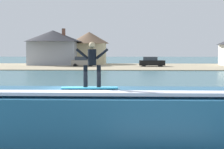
{
  "coord_description": "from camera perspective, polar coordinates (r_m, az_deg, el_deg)",
  "views": [
    {
      "loc": [
        1.62,
        -13.83,
        3.38
      ],
      "look_at": [
        0.97,
        3.78,
        2.07
      ],
      "focal_mm": 56.9,
      "sensor_mm": 36.0,
      "label": 1
    }
  ],
  "objects": [
    {
      "name": "surfboard",
      "position": [
        13.36,
        -3.62,
        -2.16
      ],
      "size": [
        2.13,
        0.56,
        0.06
      ],
      "color": "#33A5CC",
      "rests_on": "wave_crest"
    },
    {
      "name": "ground_plane",
      "position": [
        14.33,
        -4.51,
        -9.41
      ],
      "size": [
        260.0,
        260.0,
        0.0
      ],
      "primitive_type": "plane",
      "color": "#3C6772"
    },
    {
      "name": "wave_crest",
      "position": [
        14.02,
        -0.59,
        -6.05
      ],
      "size": [
        10.94,
        4.42,
        1.86
      ],
      "color": "#276289",
      "rests_on": "ground_plane"
    },
    {
      "name": "house_with_chimney",
      "position": [
        70.92,
        -9.45,
        4.8
      ],
      "size": [
        11.27,
        11.27,
        7.2
      ],
      "color": "#9EA3AD",
      "rests_on": "ground_plane"
    },
    {
      "name": "house_small_cottage",
      "position": [
        74.36,
        -3.68,
        4.58
      ],
      "size": [
        8.38,
        8.38,
        6.8
      ],
      "color": "beige",
      "rests_on": "ground_plane"
    },
    {
      "name": "car_far_shore",
      "position": [
        64.16,
        6.36,
        2.04
      ],
      "size": [
        4.57,
        2.31,
        1.86
      ],
      "color": "black",
      "rests_on": "ground_plane"
    },
    {
      "name": "car_near_shore",
      "position": [
        64.82,
        -4.71,
        2.07
      ],
      "size": [
        4.16,
        2.25,
        1.86
      ],
      "color": "gray",
      "rests_on": "ground_plane"
    },
    {
      "name": "shoreline_bank",
      "position": [
        64.87,
        0.69,
        1.31
      ],
      "size": [
        120.0,
        22.6,
        0.13
      ],
      "color": "tan",
      "rests_on": "ground_plane"
    },
    {
      "name": "surfer",
      "position": [
        13.34,
        -3.22,
        2.05
      ],
      "size": [
        1.23,
        0.32,
        1.7
      ],
      "color": "black",
      "rests_on": "surfboard"
    }
  ]
}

